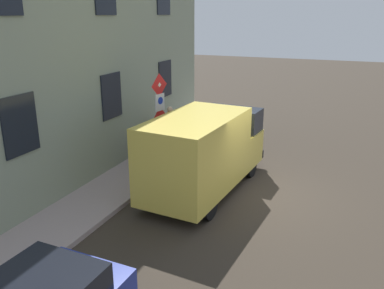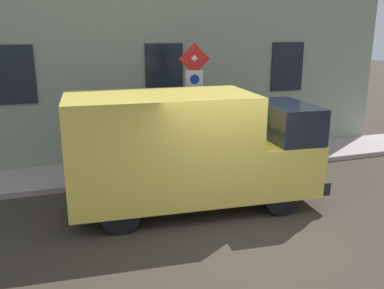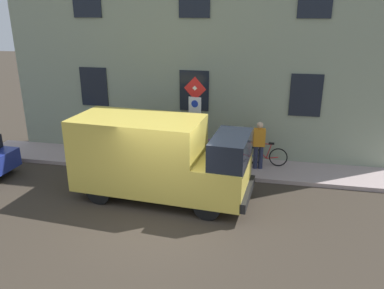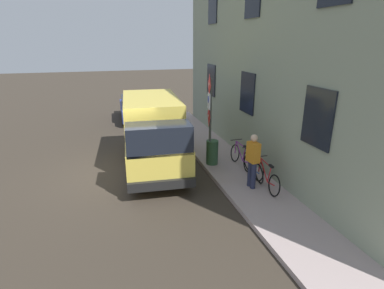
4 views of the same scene
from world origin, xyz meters
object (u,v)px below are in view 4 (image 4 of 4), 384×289
object	(u,v)px
delivery_van	(153,132)
parked_hatchback	(136,107)
bicycle_red	(266,177)
bicycle_blue	(253,166)
sign_post_stacked	(209,109)
pedestrian	(253,159)
bicycle_purple	(241,157)
litter_bin	(212,152)

from	to	relation	value
delivery_van	parked_hatchback	xyz separation A→B (m)	(0.14, 7.35, -0.60)
bicycle_red	bicycle_blue	world-z (taller)	same
sign_post_stacked	bicycle_red	world-z (taller)	sign_post_stacked
sign_post_stacked	pedestrian	world-z (taller)	sign_post_stacked
sign_post_stacked	delivery_van	world-z (taller)	sign_post_stacked
pedestrian	parked_hatchback	bearing A→B (deg)	96.14
bicycle_purple	bicycle_red	bearing A→B (deg)	177.32
bicycle_red	pedestrian	xyz separation A→B (m)	(-0.40, 0.18, 0.56)
parked_hatchback	bicycle_purple	world-z (taller)	parked_hatchback
bicycle_red	sign_post_stacked	bearing A→B (deg)	27.69
pedestrian	sign_post_stacked	bearing A→B (deg)	100.36
delivery_van	bicycle_red	world-z (taller)	delivery_van
parked_hatchback	litter_bin	size ratio (longest dim) A/B	4.50
bicycle_red	pedestrian	world-z (taller)	pedestrian
delivery_van	litter_bin	bearing A→B (deg)	73.69
bicycle_purple	pedestrian	xyz separation A→B (m)	(-0.40, -1.61, 0.56)
bicycle_red	parked_hatchback	bearing A→B (deg)	17.98
sign_post_stacked	parked_hatchback	size ratio (longest dim) A/B	0.79
delivery_van	bicycle_blue	world-z (taller)	delivery_van
delivery_van	bicycle_red	distance (m)	4.38
pedestrian	litter_bin	distance (m)	2.26
delivery_van	pedestrian	distance (m)	3.90
delivery_van	parked_hatchback	size ratio (longest dim) A/B	1.35
bicycle_purple	pedestrian	size ratio (longest dim) A/B	1.00
sign_post_stacked	pedestrian	bearing A→B (deg)	-72.42
bicycle_blue	bicycle_purple	size ratio (longest dim) A/B	1.00
bicycle_red	bicycle_purple	xyz separation A→B (m)	(-0.00, 1.79, 0.00)
parked_hatchback	litter_bin	xyz separation A→B (m)	(1.90, -8.12, -0.14)
litter_bin	pedestrian	bearing A→B (deg)	-75.95
bicycle_red	pedestrian	bearing A→B (deg)	68.78
bicycle_blue	litter_bin	bearing A→B (deg)	38.33
delivery_van	bicycle_blue	distance (m)	3.79
sign_post_stacked	litter_bin	bearing A→B (deg)	-3.26
sign_post_stacked	bicycle_red	distance (m)	3.08
delivery_van	litter_bin	size ratio (longest dim) A/B	6.07
parked_hatchback	bicycle_blue	size ratio (longest dim) A/B	2.36
sign_post_stacked	pedestrian	xyz separation A→B (m)	(0.68, -2.15, -1.14)
parked_hatchback	pedestrian	world-z (taller)	pedestrian
bicycle_blue	pedestrian	distance (m)	0.99
bicycle_red	litter_bin	distance (m)	2.51
parked_hatchback	delivery_van	bearing A→B (deg)	-179.41
bicycle_purple	pedestrian	bearing A→B (deg)	163.37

